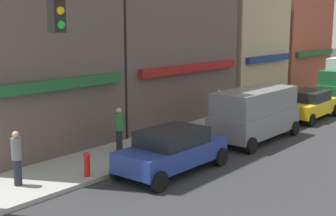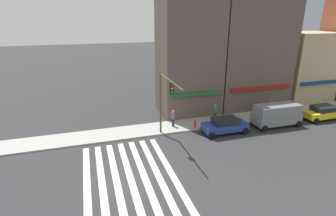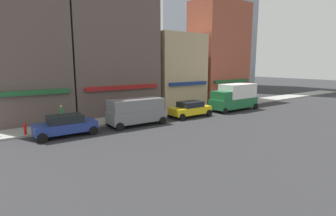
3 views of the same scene
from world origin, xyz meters
name	(u,v)px [view 3 (image 3 of 3)]	position (x,y,z in m)	size (l,w,h in m)	color
storefront_row	(141,51)	(20.76, 11.50, 6.81)	(31.97, 5.30, 15.74)	brown
sedan_blue	(66,125)	(10.23, 4.70, 0.84)	(4.42, 2.02, 1.59)	navy
van_grey	(136,111)	(16.26, 4.70, 1.29)	(5.02, 2.22, 2.34)	slate
sedan_yellow	(190,109)	(22.49, 4.70, 0.84)	(4.43, 2.02, 1.59)	yellow
box_truck_green	(234,97)	(29.23, 4.70, 1.59)	(6.24, 2.42, 3.04)	#1E6638
pedestrian_blue_shirt	(135,107)	(17.72, 7.54, 1.07)	(0.32, 0.32, 1.77)	#23232D
pedestrian_green_top	(61,115)	(10.74, 7.83, 1.07)	(0.32, 0.32, 1.77)	#23232D
fire_hydrant	(25,128)	(7.75, 6.40, 0.61)	(0.24, 0.24, 0.84)	red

